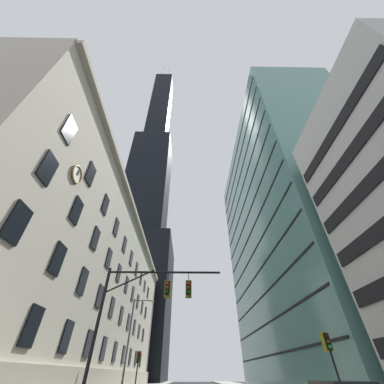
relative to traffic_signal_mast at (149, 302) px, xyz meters
The scene contains 7 objects.
station_building 26.53m from the traffic_signal_mast, 123.81° to the left, with size 15.28×60.44×23.87m.
dark_skyscraper 88.86m from the traffic_signal_mast, 104.43° to the left, with size 26.80×26.80×206.66m.
glass_office_midrise 40.44m from the traffic_signal_mast, 49.18° to the left, with size 15.70×44.13×51.64m.
traffic_signal_mast is the anchor object (origin of this frame).
traffic_light_near_right 11.67m from the traffic_signal_mast, ahead, with size 0.40×0.63×3.70m.
traffic_light_far_left 14.29m from the traffic_signal_mast, 101.03° to the left, with size 0.40×0.63×3.51m.
street_lamppost 13.49m from the traffic_signal_mast, 105.13° to the left, with size 2.46×0.32×8.48m.
Camera 1 is at (-1.49, -12.87, 1.68)m, focal length 21.22 mm.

